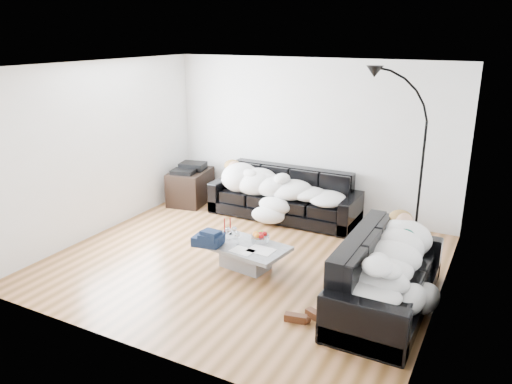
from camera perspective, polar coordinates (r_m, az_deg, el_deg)
The scene contains 24 objects.
ground at distance 6.92m, azimuth -1.17°, elevation -7.79°, with size 5.00×5.00×0.00m, color brown.
wall_back at distance 8.44m, azimuth 6.22°, elevation 6.20°, with size 5.00×0.02×2.60m, color silver.
wall_left at distance 7.94m, azimuth -17.28°, elevation 4.75°, with size 0.02×4.50×2.60m, color silver.
wall_right at distance 5.73m, azimuth 21.20°, elevation -0.60°, with size 0.02×4.50×2.60m, color silver.
ceiling at distance 6.24m, azimuth -1.32°, elevation 14.24°, with size 5.00×5.00×0.00m, color white.
sofa_back at distance 8.32m, azimuth 3.22°, elevation -0.28°, with size 2.49×0.86×0.81m, color black.
sofa_right at distance 5.83m, azimuth 14.77°, elevation -9.01°, with size 2.07×0.89×0.84m, color black.
sleeper_back at distance 8.20m, azimuth 3.10°, elevation 1.11°, with size 2.11×0.73×0.42m, color white, non-canonical shape.
sleeper_right at distance 5.74m, azimuth 14.95°, elevation -7.07°, with size 1.78×0.75×0.43m, color white, non-canonical shape.
teal_cushion at distance 6.29m, azimuth 15.84°, elevation -4.04°, with size 0.36×0.30×0.20m, color #0A4C39.
coffee_table at distance 6.65m, azimuth -1.23°, elevation -7.34°, with size 1.11×0.65×0.32m, color #939699.
fruit_bowl at distance 6.65m, azimuth 0.50°, elevation -5.12°, with size 0.24×0.24×0.15m, color white.
wine_glass_a at distance 6.75m, azimuth -2.49°, elevation -4.66°, with size 0.07×0.07×0.17m, color white.
wine_glass_b at distance 6.70m, azimuth -3.22°, elevation -4.78°, with size 0.08×0.08×0.19m, color white.
wine_glass_c at distance 6.57m, azimuth -2.09°, elevation -5.28°, with size 0.08×0.08×0.18m, color white.
candle_left at distance 6.92m, azimuth -3.61°, elevation -3.90°, with size 0.04×0.04×0.21m, color maroon.
candle_right at distance 6.88m, azimuth -2.96°, elevation -3.93°, with size 0.04×0.04×0.24m, color maroon.
newspaper_a at distance 6.42m, azimuth 0.58°, elevation -6.65°, with size 0.33×0.25×0.01m, color silver.
newspaper_b at distance 6.41m, azimuth -1.55°, elevation -6.71°, with size 0.30×0.21×0.01m, color silver.
navy_jacket at distance 6.52m, azimuth -5.45°, elevation -4.69°, with size 0.39×0.32×0.19m, color black, non-canonical shape.
shoes at distance 5.61m, azimuth 5.62°, elevation -13.96°, with size 0.41×0.30×0.09m, color #472311, non-canonical shape.
av_cabinet at distance 9.16m, azimuth -7.49°, elevation 0.61°, with size 0.60×0.87×0.60m, color black.
stereo at distance 9.06m, azimuth -7.58°, elevation 2.81°, with size 0.44×0.34×0.13m, color black.
floor_lamp at distance 7.41m, azimuth 18.39°, elevation 2.27°, with size 0.81×0.33×2.24m, color black, non-canonical shape.
Camera 1 is at (3.03, -5.45, 3.00)m, focal length 35.00 mm.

